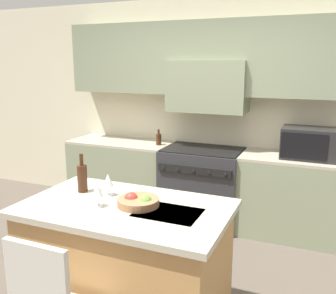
{
  "coord_description": "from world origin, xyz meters",
  "views": [
    {
      "loc": [
        1.3,
        -2.39,
        1.93
      ],
      "look_at": [
        0.02,
        0.65,
        1.18
      ],
      "focal_mm": 40.0,
      "sensor_mm": 36.0,
      "label": 1
    }
  ],
  "objects_px": {
    "range_stove": "(202,185)",
    "wine_glass_near": "(97,191)",
    "microwave": "(310,143)",
    "oil_bottle_on_counter": "(159,139)",
    "wine_bottle": "(82,177)",
    "fruit_bowl": "(138,201)",
    "wine_glass_far": "(108,181)"
  },
  "relations": [
    {
      "from": "range_stove",
      "to": "wine_glass_far",
      "type": "distance_m",
      "value": 1.94
    },
    {
      "from": "wine_bottle",
      "to": "wine_glass_far",
      "type": "bearing_deg",
      "value": 1.58
    },
    {
      "from": "microwave",
      "to": "range_stove",
      "type": "bearing_deg",
      "value": -179.1
    },
    {
      "from": "range_stove",
      "to": "oil_bottle_on_counter",
      "type": "xyz_separation_m",
      "value": [
        -0.59,
        0.01,
        0.53
      ]
    },
    {
      "from": "oil_bottle_on_counter",
      "to": "fruit_bowl",
      "type": "bearing_deg",
      "value": -69.85
    },
    {
      "from": "microwave",
      "to": "oil_bottle_on_counter",
      "type": "bearing_deg",
      "value": -179.59
    },
    {
      "from": "fruit_bowl",
      "to": "oil_bottle_on_counter",
      "type": "distance_m",
      "value": 2.08
    },
    {
      "from": "range_stove",
      "to": "microwave",
      "type": "xyz_separation_m",
      "value": [
        1.19,
        0.02,
        0.62
      ]
    },
    {
      "from": "wine_glass_near",
      "to": "oil_bottle_on_counter",
      "type": "xyz_separation_m",
      "value": [
        -0.46,
        2.07,
        -0.06
      ]
    },
    {
      "from": "wine_bottle",
      "to": "oil_bottle_on_counter",
      "type": "relative_size",
      "value": 1.56
    },
    {
      "from": "wine_bottle",
      "to": "oil_bottle_on_counter",
      "type": "bearing_deg",
      "value": 95.48
    },
    {
      "from": "wine_glass_far",
      "to": "oil_bottle_on_counter",
      "type": "distance_m",
      "value": 1.89
    },
    {
      "from": "wine_bottle",
      "to": "fruit_bowl",
      "type": "height_order",
      "value": "wine_bottle"
    },
    {
      "from": "wine_bottle",
      "to": "fruit_bowl",
      "type": "relative_size",
      "value": 1.03
    },
    {
      "from": "microwave",
      "to": "oil_bottle_on_counter",
      "type": "xyz_separation_m",
      "value": [
        -1.77,
        -0.01,
        -0.09
      ]
    },
    {
      "from": "wine_bottle",
      "to": "fruit_bowl",
      "type": "distance_m",
      "value": 0.55
    },
    {
      "from": "range_stove",
      "to": "wine_glass_near",
      "type": "bearing_deg",
      "value": -93.45
    },
    {
      "from": "microwave",
      "to": "wine_glass_near",
      "type": "xyz_separation_m",
      "value": [
        -1.31,
        -2.09,
        -0.04
      ]
    },
    {
      "from": "wine_glass_far",
      "to": "oil_bottle_on_counter",
      "type": "xyz_separation_m",
      "value": [
        -0.41,
        1.85,
        -0.06
      ]
    },
    {
      "from": "range_stove",
      "to": "wine_glass_far",
      "type": "height_order",
      "value": "wine_glass_far"
    },
    {
      "from": "wine_glass_near",
      "to": "fruit_bowl",
      "type": "xyz_separation_m",
      "value": [
        0.25,
        0.13,
        -0.09
      ]
    },
    {
      "from": "wine_bottle",
      "to": "wine_glass_far",
      "type": "height_order",
      "value": "wine_bottle"
    },
    {
      "from": "range_stove",
      "to": "wine_glass_near",
      "type": "height_order",
      "value": "wine_glass_near"
    },
    {
      "from": "range_stove",
      "to": "fruit_bowl",
      "type": "relative_size",
      "value": 3.14
    },
    {
      "from": "microwave",
      "to": "fruit_bowl",
      "type": "distance_m",
      "value": 2.23
    },
    {
      "from": "microwave",
      "to": "oil_bottle_on_counter",
      "type": "distance_m",
      "value": 1.77
    },
    {
      "from": "microwave",
      "to": "wine_bottle",
      "type": "relative_size",
      "value": 1.9
    },
    {
      "from": "microwave",
      "to": "fruit_bowl",
      "type": "bearing_deg",
      "value": -118.31
    },
    {
      "from": "fruit_bowl",
      "to": "range_stove",
      "type": "bearing_deg",
      "value": 93.79
    },
    {
      "from": "wine_glass_near",
      "to": "wine_glass_far",
      "type": "relative_size",
      "value": 1.0
    },
    {
      "from": "wine_bottle",
      "to": "oil_bottle_on_counter",
      "type": "xyz_separation_m",
      "value": [
        -0.18,
        1.86,
        -0.06
      ]
    },
    {
      "from": "wine_bottle",
      "to": "wine_glass_near",
      "type": "height_order",
      "value": "wine_bottle"
    }
  ]
}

